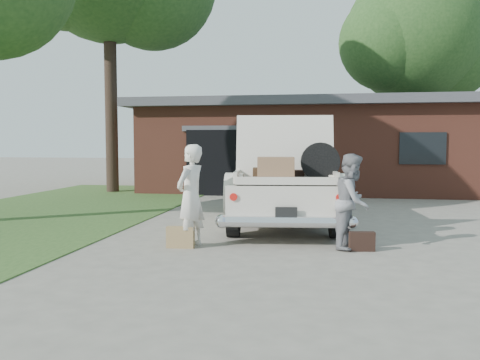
# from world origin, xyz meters

# --- Properties ---
(ground) EXTENTS (90.00, 90.00, 0.00)m
(ground) POSITION_xyz_m (0.00, 0.00, 0.00)
(ground) COLOR gray
(ground) RESTS_ON ground
(grass_strip) EXTENTS (6.00, 16.00, 0.02)m
(grass_strip) POSITION_xyz_m (-5.50, 3.00, 0.01)
(grass_strip) COLOR #2D4C1E
(grass_strip) RESTS_ON ground
(house) EXTENTS (12.80, 7.80, 3.30)m
(house) POSITION_xyz_m (0.98, 11.47, 1.67)
(house) COLOR brown
(house) RESTS_ON ground
(tree_right) EXTENTS (7.25, 6.31, 9.95)m
(tree_right) POSITION_xyz_m (5.57, 16.37, 6.50)
(tree_right) COLOR #38281E
(tree_right) RESTS_ON ground
(sedan) EXTENTS (2.79, 5.87, 2.32)m
(sedan) POSITION_xyz_m (0.60, 2.71, 0.83)
(sedan) COLOR beige
(sedan) RESTS_ON ground
(woman_left) EXTENTS (0.61, 0.74, 1.76)m
(woman_left) POSITION_xyz_m (-0.71, -0.23, 0.88)
(woman_left) COLOR silver
(woman_left) RESTS_ON ground
(woman_right) EXTENTS (0.82, 0.93, 1.61)m
(woman_right) POSITION_xyz_m (2.02, 0.09, 0.80)
(woman_right) COLOR gray
(woman_right) RESTS_ON ground
(suitcase_left) EXTENTS (0.48, 0.17, 0.36)m
(suitcase_left) POSITION_xyz_m (-0.86, -0.36, 0.18)
(suitcase_left) COLOR #A08151
(suitcase_left) RESTS_ON ground
(suitcase_right) EXTENTS (0.43, 0.20, 0.32)m
(suitcase_right) POSITION_xyz_m (2.17, -0.10, 0.16)
(suitcase_right) COLOR black
(suitcase_right) RESTS_ON ground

